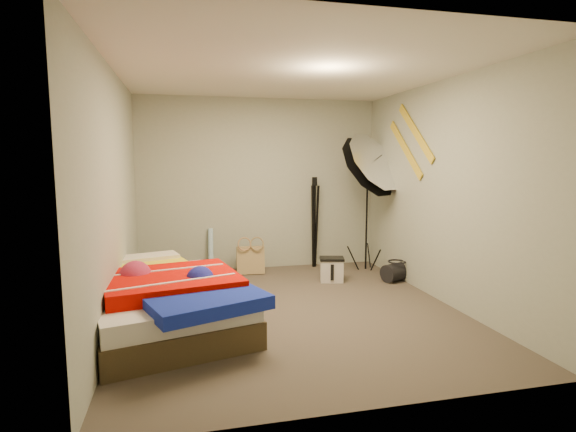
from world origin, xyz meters
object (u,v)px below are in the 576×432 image
object	(u,v)px
tote_bag	(251,260)
wrapping_roll	(211,250)
photo_umbrella	(368,168)
bed	(164,299)
camera_tripod	(314,216)
duffel_bag	(397,272)
camera_case	(332,270)

from	to	relation	value
tote_bag	wrapping_roll	bearing A→B (deg)	160.51
tote_bag	photo_umbrella	distance (m)	2.11
bed	camera_tripod	size ratio (longest dim) A/B	1.65
duffel_bag	photo_umbrella	xyz separation A→B (m)	(-0.22, 0.52, 1.38)
camera_case	camera_tripod	size ratio (longest dim) A/B	0.22
duffel_bag	bed	distance (m)	3.14
wrapping_roll	photo_umbrella	world-z (taller)	photo_umbrella
duffel_bag	bed	size ratio (longest dim) A/B	0.17
wrapping_roll	camera_tripod	xyz separation A→B (m)	(1.54, -0.04, 0.46)
tote_bag	bed	xyz separation A→B (m)	(-1.11, -1.86, 0.08)
wrapping_roll	bed	xyz separation A→B (m)	(-0.57, -2.10, -0.04)
photo_umbrella	camera_tripod	size ratio (longest dim) A/B	1.54
duffel_bag	camera_tripod	world-z (taller)	camera_tripod
bed	camera_tripod	world-z (taller)	camera_tripod
camera_case	duffel_bag	xyz separation A→B (m)	(0.86, -0.17, -0.03)
wrapping_roll	bed	distance (m)	2.17
wrapping_roll	duffel_bag	distance (m)	2.62
wrapping_roll	photo_umbrella	bearing A→B (deg)	-14.06
duffel_bag	wrapping_roll	bearing A→B (deg)	134.02
camera_case	photo_umbrella	bearing A→B (deg)	43.45
camera_case	bed	xyz separation A→B (m)	(-2.11, -1.20, 0.13)
camera_case	camera_tripod	bearing A→B (deg)	104.04
photo_umbrella	wrapping_roll	bearing A→B (deg)	165.94
camera_case	duffel_bag	size ratio (longest dim) A/B	0.76
photo_umbrella	camera_tripod	xyz separation A→B (m)	(-0.62, 0.51, -0.72)
wrapping_roll	camera_case	bearing A→B (deg)	-30.14
tote_bag	photo_umbrella	world-z (taller)	photo_umbrella
tote_bag	wrapping_roll	xyz separation A→B (m)	(-0.54, 0.24, 0.12)
bed	photo_umbrella	size ratio (longest dim) A/B	1.07
wrapping_roll	duffel_bag	bearing A→B (deg)	-23.95
duffel_bag	bed	xyz separation A→B (m)	(-2.96, -1.03, 0.16)
camera_case	camera_tripod	world-z (taller)	camera_tripod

